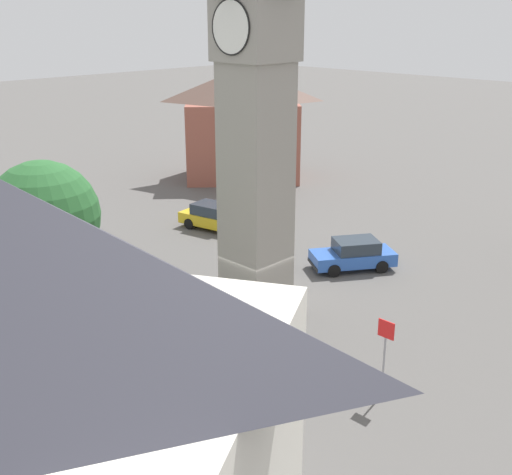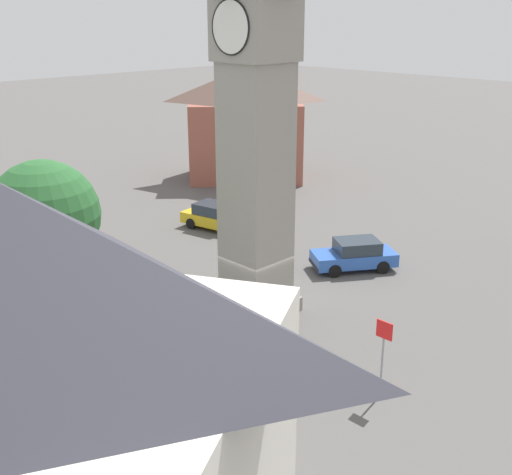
{
  "view_description": "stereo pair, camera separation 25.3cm",
  "coord_description": "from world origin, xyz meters",
  "px_view_note": "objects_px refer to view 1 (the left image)",
  "views": [
    {
      "loc": [
        17.49,
        -17.81,
        12.17
      ],
      "look_at": [
        0.0,
        0.0,
        3.32
      ],
      "focal_mm": 44.86,
      "sensor_mm": 36.0,
      "label": 1
    },
    {
      "loc": [
        17.67,
        -17.63,
        12.17
      ],
      "look_at": [
        0.0,
        0.0,
        3.32
      ],
      "focal_mm": 44.86,
      "sensor_mm": 36.0,
      "label": 2
    }
  ],
  "objects_px": {
    "building_terrace_right": "(242,123)",
    "building_corner_back": "(12,442)",
    "tree": "(44,216)",
    "clock_tower": "(256,50)",
    "pedestrian": "(265,217)",
    "car_silver_kerb": "(353,254)",
    "car_red_corner": "(158,366)",
    "car_blue_kerb": "(213,217)",
    "road_sign": "(385,346)"
  },
  "relations": [
    {
      "from": "pedestrian",
      "to": "building_corner_back",
      "type": "distance_m",
      "value": 26.48
    },
    {
      "from": "clock_tower",
      "to": "car_red_corner",
      "type": "relative_size",
      "value": 4.18
    },
    {
      "from": "car_silver_kerb",
      "to": "car_red_corner",
      "type": "height_order",
      "value": "same"
    },
    {
      "from": "car_silver_kerb",
      "to": "building_corner_back",
      "type": "distance_m",
      "value": 22.75
    },
    {
      "from": "building_corner_back",
      "to": "road_sign",
      "type": "relative_size",
      "value": 4.12
    },
    {
      "from": "building_terrace_right",
      "to": "car_blue_kerb",
      "type": "bearing_deg",
      "value": -52.38
    },
    {
      "from": "pedestrian",
      "to": "tree",
      "type": "bearing_deg",
      "value": -85.45
    },
    {
      "from": "car_blue_kerb",
      "to": "car_silver_kerb",
      "type": "height_order",
      "value": "same"
    },
    {
      "from": "car_blue_kerb",
      "to": "clock_tower",
      "type": "bearing_deg",
      "value": -32.55
    },
    {
      "from": "car_blue_kerb",
      "to": "tree",
      "type": "distance_m",
      "value": 13.52
    },
    {
      "from": "building_terrace_right",
      "to": "road_sign",
      "type": "height_order",
      "value": "building_terrace_right"
    },
    {
      "from": "car_blue_kerb",
      "to": "car_red_corner",
      "type": "distance_m",
      "value": 16.79
    },
    {
      "from": "car_silver_kerb",
      "to": "tree",
      "type": "xyz_separation_m",
      "value": [
        -5.74,
        -13.16,
        3.69
      ]
    },
    {
      "from": "car_red_corner",
      "to": "pedestrian",
      "type": "relative_size",
      "value": 2.61
    },
    {
      "from": "car_silver_kerb",
      "to": "road_sign",
      "type": "height_order",
      "value": "road_sign"
    },
    {
      "from": "clock_tower",
      "to": "building_terrace_right",
      "type": "bearing_deg",
      "value": 137.02
    },
    {
      "from": "clock_tower",
      "to": "car_red_corner",
      "type": "height_order",
      "value": "clock_tower"
    },
    {
      "from": "road_sign",
      "to": "car_blue_kerb",
      "type": "bearing_deg",
      "value": 155.51
    },
    {
      "from": "pedestrian",
      "to": "road_sign",
      "type": "height_order",
      "value": "road_sign"
    },
    {
      "from": "clock_tower",
      "to": "car_silver_kerb",
      "type": "distance_m",
      "value": 12.08
    },
    {
      "from": "pedestrian",
      "to": "car_silver_kerb",
      "type": "bearing_deg",
      "value": -6.25
    },
    {
      "from": "tree",
      "to": "building_corner_back",
      "type": "bearing_deg",
      "value": -29.79
    },
    {
      "from": "car_blue_kerb",
      "to": "road_sign",
      "type": "bearing_deg",
      "value": -24.49
    },
    {
      "from": "car_blue_kerb",
      "to": "road_sign",
      "type": "distance_m",
      "value": 18.72
    },
    {
      "from": "car_silver_kerb",
      "to": "tree",
      "type": "relative_size",
      "value": 0.65
    },
    {
      "from": "building_terrace_right",
      "to": "building_corner_back",
      "type": "bearing_deg",
      "value": -50.24
    },
    {
      "from": "car_blue_kerb",
      "to": "tree",
      "type": "relative_size",
      "value": 0.65
    },
    {
      "from": "car_blue_kerb",
      "to": "pedestrian",
      "type": "height_order",
      "value": "pedestrian"
    },
    {
      "from": "car_silver_kerb",
      "to": "pedestrian",
      "type": "xyz_separation_m",
      "value": [
        -6.84,
        0.75,
        0.25
      ]
    },
    {
      "from": "building_terrace_right",
      "to": "building_corner_back",
      "type": "distance_m",
      "value": 39.01
    },
    {
      "from": "clock_tower",
      "to": "pedestrian",
      "type": "height_order",
      "value": "clock_tower"
    },
    {
      "from": "car_red_corner",
      "to": "building_corner_back",
      "type": "distance_m",
      "value": 10.78
    },
    {
      "from": "pedestrian",
      "to": "road_sign",
      "type": "distance_m",
      "value": 17.01
    },
    {
      "from": "pedestrian",
      "to": "car_blue_kerb",
      "type": "bearing_deg",
      "value": -151.55
    },
    {
      "from": "tree",
      "to": "car_red_corner",
      "type": "bearing_deg",
      "value": -1.04
    },
    {
      "from": "car_silver_kerb",
      "to": "car_red_corner",
      "type": "xyz_separation_m",
      "value": [
        1.56,
        -13.29,
        0.0
      ]
    },
    {
      "from": "building_terrace_right",
      "to": "building_corner_back",
      "type": "xyz_separation_m",
      "value": [
        24.95,
        -29.98,
        0.88
      ]
    },
    {
      "from": "building_terrace_right",
      "to": "clock_tower",
      "type": "bearing_deg",
      "value": -42.98
    },
    {
      "from": "clock_tower",
      "to": "building_terrace_right",
      "type": "xyz_separation_m",
      "value": [
        -16.96,
        15.81,
        -6.55
      ]
    },
    {
      "from": "car_blue_kerb",
      "to": "car_red_corner",
      "type": "bearing_deg",
      "value": -48.42
    },
    {
      "from": "clock_tower",
      "to": "tree",
      "type": "xyz_separation_m",
      "value": [
        -5.56,
        -6.42,
        -6.33
      ]
    },
    {
      "from": "tree",
      "to": "building_terrace_right",
      "type": "xyz_separation_m",
      "value": [
        -11.4,
        22.23,
        -0.21
      ]
    },
    {
      "from": "car_silver_kerb",
      "to": "building_corner_back",
      "type": "xyz_separation_m",
      "value": [
        7.81,
        -20.92,
        4.36
      ]
    },
    {
      "from": "building_terrace_right",
      "to": "building_corner_back",
      "type": "height_order",
      "value": "building_corner_back"
    },
    {
      "from": "clock_tower",
      "to": "pedestrian",
      "type": "relative_size",
      "value": 10.93
    },
    {
      "from": "car_blue_kerb",
      "to": "car_silver_kerb",
      "type": "distance_m",
      "value": 9.61
    },
    {
      "from": "car_silver_kerb",
      "to": "building_terrace_right",
      "type": "distance_m",
      "value": 19.7
    },
    {
      "from": "building_terrace_right",
      "to": "road_sign",
      "type": "distance_m",
      "value": 30.27
    },
    {
      "from": "building_corner_back",
      "to": "car_blue_kerb",
      "type": "bearing_deg",
      "value": 130.76
    },
    {
      "from": "tree",
      "to": "clock_tower",
      "type": "bearing_deg",
      "value": 49.1
    }
  ]
}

